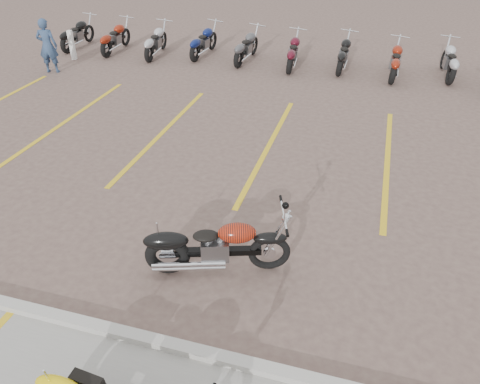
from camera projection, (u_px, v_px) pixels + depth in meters
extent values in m
plane|color=#755E53|center=(213.00, 252.00, 7.77)|extent=(100.00, 100.00, 0.00)
cube|color=#ADAAA3|center=(162.00, 343.00, 6.12)|extent=(60.00, 0.18, 0.12)
torus|color=black|center=(269.00, 253.00, 7.24)|extent=(0.66, 0.32, 0.66)
torus|color=black|center=(168.00, 256.00, 7.19)|extent=(0.71, 0.39, 0.70)
cube|color=black|center=(219.00, 252.00, 7.18)|extent=(1.28, 0.54, 0.10)
cube|color=slate|center=(215.00, 249.00, 7.15)|extent=(0.50, 0.42, 0.34)
ellipsoid|color=black|center=(237.00, 232.00, 6.99)|extent=(0.66, 0.49, 0.30)
ellipsoid|color=black|center=(206.00, 235.00, 7.00)|extent=(0.46, 0.38, 0.12)
imported|color=navy|center=(47.00, 46.00, 15.03)|extent=(0.72, 0.57, 1.72)
cube|color=white|center=(72.00, 45.00, 16.40)|extent=(0.18, 0.18, 1.00)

